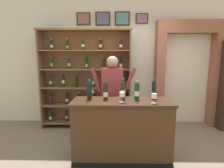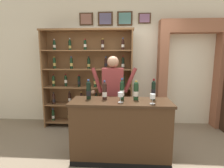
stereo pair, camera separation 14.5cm
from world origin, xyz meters
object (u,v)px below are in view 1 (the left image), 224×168
tasting_bottle_chianti (154,90)px  wine_glass_spare (122,95)px  tasting_bottle_riserva (123,90)px  tasting_bottle_grappa (137,90)px  wine_glass_center (154,97)px  shopkeeper (112,90)px  tasting_bottle_vin_santo (89,90)px  wine_shelf (86,77)px  tasting_bottle_bianco (106,91)px  tasting_counter (122,130)px

tasting_bottle_chianti → wine_glass_spare: 0.55m
tasting_bottle_riserva → tasting_bottle_grappa: size_ratio=1.13×
tasting_bottle_grappa → wine_glass_center: tasting_bottle_grappa is taller
wine_glass_spare → tasting_bottle_chianti: bearing=21.9°
shopkeeper → tasting_bottle_grappa: 0.69m
shopkeeper → tasting_bottle_chianti: size_ratio=4.93×
tasting_bottle_vin_santo → wine_shelf: bearing=101.9°
tasting_bottle_bianco → wine_glass_center: bearing=-17.0°
tasting_counter → shopkeeper: shopkeeper is taller
tasting_bottle_bianco → shopkeeper: bearing=80.0°
tasting_bottle_riserva → wine_glass_center: 0.50m
tasting_bottle_vin_santo → tasting_bottle_bianco: tasting_bottle_vin_santo is taller
shopkeeper → tasting_bottle_riserva: shopkeeper is taller
tasting_bottle_bianco → tasting_bottle_riserva: tasting_bottle_riserva is taller
tasting_counter → tasting_bottle_vin_santo: 0.82m
tasting_bottle_riserva → wine_shelf: bearing=122.3°
wine_shelf → wine_glass_spare: (0.78, -1.45, -0.09)m
shopkeeper → wine_glass_center: bearing=-51.3°
tasting_bottle_vin_santo → tasting_bottle_bianco: bearing=0.2°
wine_shelf → tasting_bottle_bianco: (0.53, -1.28, -0.06)m
wine_shelf → wine_glass_center: (1.25, -1.49, -0.10)m
wine_glass_spare → tasting_bottle_grappa: bearing=36.7°
wine_shelf → tasting_bottle_bianco: 1.38m
tasting_bottle_vin_santo → tasting_bottle_riserva: (0.53, 0.01, 0.01)m
tasting_counter → wine_glass_center: wine_glass_center is taller
tasting_counter → tasting_bottle_chianti: 0.83m
shopkeeper → tasting_bottle_grappa: size_ratio=5.42×
wine_glass_spare → wine_glass_center: size_ratio=1.06×
tasting_bottle_bianco → tasting_bottle_chianti: 0.77m
tasting_bottle_grappa → wine_glass_spare: tasting_bottle_grappa is taller
wine_shelf → tasting_bottle_chianti: (1.30, -1.24, -0.04)m
wine_shelf → shopkeeper: 0.96m
wine_glass_center → tasting_counter: bearing=162.1°
tasting_bottle_vin_santo → tasting_bottle_chianti: bearing=1.9°
tasting_bottle_riserva → tasting_bottle_grappa: 0.22m
tasting_counter → tasting_bottle_chianti: tasting_bottle_chianti is taller
shopkeeper → tasting_bottle_chianti: bearing=-37.9°
shopkeeper → tasting_bottle_bianco: 0.57m
tasting_counter → tasting_bottle_grappa: 0.68m
shopkeeper → tasting_bottle_vin_santo: 0.67m
tasting_counter → tasting_bottle_grappa: tasting_bottle_grappa is taller
tasting_counter → wine_glass_center: bearing=-17.9°
tasting_bottle_riserva → tasting_bottle_chianti: size_ratio=1.03×
shopkeeper → tasting_bottle_vin_santo: size_ratio=5.16×
shopkeeper → tasting_counter: bearing=-75.7°
wine_glass_spare → wine_glass_center: bearing=-5.7°
shopkeeper → wine_glass_center: 0.99m
tasting_bottle_riserva → tasting_bottle_grappa: tasting_bottle_riserva is taller
shopkeeper → wine_glass_spare: (0.16, -0.73, 0.06)m
tasting_counter → tasting_bottle_bianco: 0.68m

